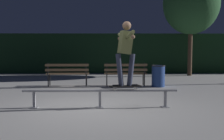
% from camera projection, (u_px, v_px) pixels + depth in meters
% --- Properties ---
extents(ground_plane, '(90.00, 90.00, 0.00)m').
position_uv_depth(ground_plane, '(100.00, 108.00, 6.70)').
color(ground_plane, '#ADAAA8').
extents(hedge_backdrop, '(24.00, 1.20, 2.20)m').
position_uv_depth(hedge_backdrop, '(104.00, 53.00, 15.68)').
color(hedge_backdrop, black).
rests_on(hedge_backdrop, ground).
extents(grind_rail, '(3.76, 0.18, 0.44)m').
position_uv_depth(grind_rail, '(100.00, 94.00, 6.68)').
color(grind_rail, '#9E9EA3').
rests_on(grind_rail, ground).
extents(skateboard, '(0.80, 0.34, 0.09)m').
position_uv_depth(skateboard, '(125.00, 86.00, 6.68)').
color(skateboard, black).
rests_on(skateboard, grind_rail).
extents(skateboarder, '(0.63, 1.39, 1.56)m').
position_uv_depth(skateboarder, '(126.00, 48.00, 6.60)').
color(skateboarder, black).
rests_on(skateboarder, skateboard).
extents(park_bench_leftmost, '(1.61, 0.44, 0.88)m').
position_uv_depth(park_bench_leftmost, '(67.00, 72.00, 10.27)').
color(park_bench_leftmost, black).
rests_on(park_bench_leftmost, ground).
extents(park_bench_left_center, '(1.61, 0.44, 0.88)m').
position_uv_depth(park_bench_left_center, '(126.00, 72.00, 10.31)').
color(park_bench_left_center, black).
rests_on(park_bench_left_center, ground).
extents(tree_far_right, '(2.80, 2.80, 5.18)m').
position_uv_depth(tree_far_right, '(191.00, 4.00, 13.76)').
color(tree_far_right, '#4C3828').
rests_on(tree_far_right, ground).
extents(trash_can, '(0.52, 0.52, 0.80)m').
position_uv_depth(trash_can, '(158.00, 76.00, 10.16)').
color(trash_can, navy).
rests_on(trash_can, ground).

